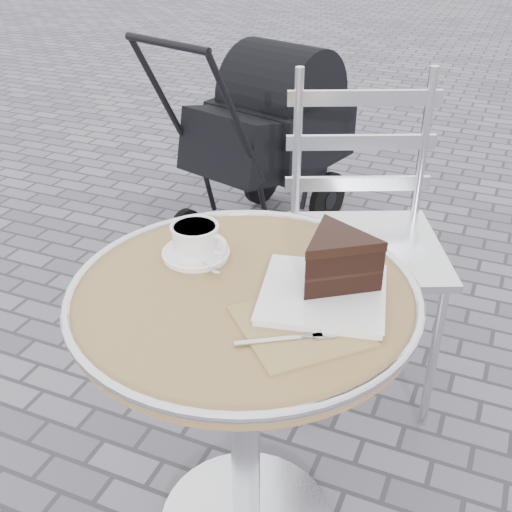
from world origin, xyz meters
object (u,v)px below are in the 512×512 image
at_px(cafe_table, 244,355).
at_px(cake_plate_set, 333,268).
at_px(baby_stroller, 267,142).
at_px(cappuccino_set, 196,243).
at_px(bistro_chair, 361,202).

distance_m(cafe_table, cake_plate_set, 0.29).
bearing_deg(cafe_table, cake_plate_set, 20.41).
relative_size(cafe_table, baby_stroller, 0.73).
distance_m(cappuccino_set, baby_stroller, 1.54).
bearing_deg(cappuccino_set, baby_stroller, 108.82).
bearing_deg(cappuccino_set, cafe_table, -27.35).
bearing_deg(bistro_chair, baby_stroller, 103.93).
height_order(cake_plate_set, bistro_chair, bistro_chair).
relative_size(cafe_table, cake_plate_set, 1.87).
relative_size(cappuccino_set, bistro_chair, 0.16).
bearing_deg(bistro_chair, cafe_table, -118.77).
xyz_separation_m(cafe_table, cappuccino_set, (-0.15, 0.09, 0.20)).
xyz_separation_m(cappuccino_set, cake_plate_set, (0.32, -0.03, 0.03)).
bearing_deg(baby_stroller, cake_plate_set, -47.64).
distance_m(cappuccino_set, cake_plate_set, 0.32).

